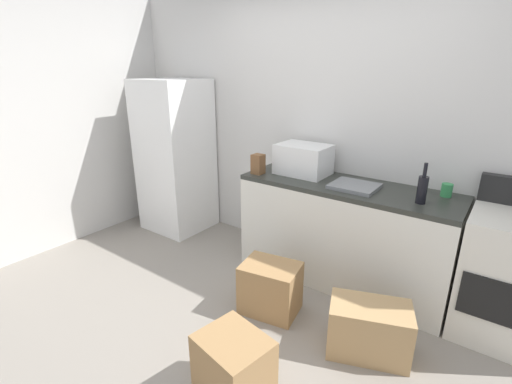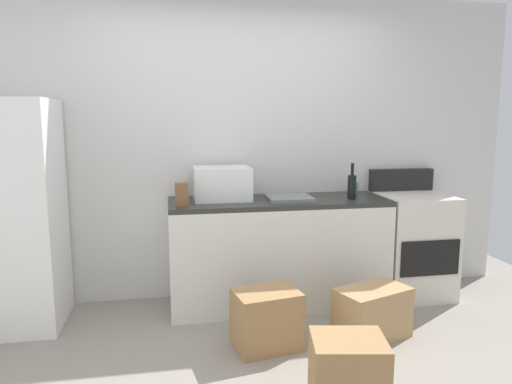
% 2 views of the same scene
% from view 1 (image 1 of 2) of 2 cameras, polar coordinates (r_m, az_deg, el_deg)
% --- Properties ---
extents(ground_plane, '(6.00, 6.00, 0.00)m').
position_cam_1_polar(ground_plane, '(2.78, -4.16, -22.14)').
color(ground_plane, gray).
extents(wall_back, '(5.00, 0.10, 2.60)m').
position_cam_1_polar(wall_back, '(3.45, 12.31, 9.86)').
color(wall_back, silver).
rests_on(wall_back, ground_plane).
extents(wall_left, '(0.10, 3.20, 2.60)m').
position_cam_1_polar(wall_left, '(4.17, -31.72, 9.02)').
color(wall_left, silver).
rests_on(wall_left, ground_plane).
extents(kitchen_counter, '(1.80, 0.60, 0.90)m').
position_cam_1_polar(kitchen_counter, '(3.28, 13.51, -6.34)').
color(kitchen_counter, silver).
rests_on(kitchen_counter, ground_plane).
extents(refrigerator, '(0.68, 0.66, 1.71)m').
position_cam_1_polar(refrigerator, '(4.26, -12.58, 5.44)').
color(refrigerator, white).
rests_on(refrigerator, ground_plane).
extents(stove_oven, '(0.60, 0.61, 1.10)m').
position_cam_1_polar(stove_oven, '(3.10, 35.09, -10.85)').
color(stove_oven, silver).
rests_on(stove_oven, ground_plane).
extents(microwave, '(0.46, 0.34, 0.27)m').
position_cam_1_polar(microwave, '(3.33, 7.47, 5.12)').
color(microwave, white).
rests_on(microwave, kitchen_counter).
extents(sink_basin, '(0.36, 0.32, 0.03)m').
position_cam_1_polar(sink_basin, '(3.05, 15.26, 0.90)').
color(sink_basin, slate).
rests_on(sink_basin, kitchen_counter).
extents(wine_bottle, '(0.07, 0.07, 0.30)m').
position_cam_1_polar(wine_bottle, '(2.84, 24.73, 0.47)').
color(wine_bottle, black).
rests_on(wine_bottle, kitchen_counter).
extents(coffee_mug, '(0.08, 0.08, 0.10)m').
position_cam_1_polar(coffee_mug, '(3.09, 27.85, 0.26)').
color(coffee_mug, '#338C4C').
rests_on(coffee_mug, kitchen_counter).
extents(knife_block, '(0.10, 0.10, 0.18)m').
position_cam_1_polar(knife_block, '(3.31, 0.33, 4.42)').
color(knife_block, brown).
rests_on(knife_block, kitchen_counter).
extents(cardboard_box_large, '(0.60, 0.47, 0.37)m').
position_cam_1_polar(cardboard_box_large, '(2.68, 17.35, -19.97)').
color(cardboard_box_large, tan).
rests_on(cardboard_box_large, ground_plane).
extents(cardboard_box_medium, '(0.48, 0.40, 0.40)m').
position_cam_1_polar(cardboard_box_medium, '(2.92, 2.27, -14.88)').
color(cardboard_box_medium, '#A37A4C').
rests_on(cardboard_box_medium, ground_plane).
extents(cardboard_box_small, '(0.44, 0.39, 0.42)m').
position_cam_1_polar(cardboard_box_small, '(2.29, -3.54, -26.11)').
color(cardboard_box_small, '#A37A4C').
rests_on(cardboard_box_small, ground_plane).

